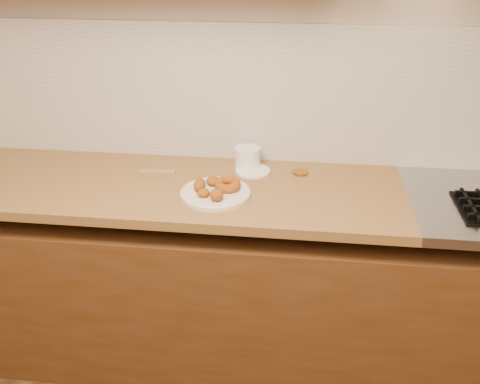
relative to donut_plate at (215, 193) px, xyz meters
name	(u,v)px	position (x,y,z in m)	size (l,w,h in m)	color
wall_back	(288,60)	(0.25, 0.39, 0.44)	(4.00, 0.02, 2.70)	#BBAE93
base_cabinet	(276,291)	(0.25, 0.08, -0.52)	(3.60, 0.60, 0.77)	#55341D
butcher_block	(126,185)	(-0.40, 0.08, -0.03)	(2.30, 0.62, 0.04)	brown
backsplash	(286,96)	(0.25, 0.38, 0.29)	(3.60, 0.02, 0.60)	beige
donut_plate	(215,193)	(0.00, 0.00, 0.00)	(0.28, 0.28, 0.02)	beige
ring_donut	(227,184)	(0.04, 0.03, 0.03)	(0.11, 0.11, 0.04)	#8F4808
fried_dough_chunks	(208,187)	(-0.03, -0.01, 0.03)	(0.15, 0.21, 0.05)	#8F4808
plastic_tub	(248,158)	(0.10, 0.28, 0.04)	(0.11, 0.11, 0.09)	white
tub_lid	(253,171)	(0.13, 0.23, 0.00)	(0.15, 0.15, 0.01)	white
brass_jar_lid	(300,173)	(0.33, 0.24, 0.00)	(0.07, 0.07, 0.01)	#A56C29
wooden_utensil	(157,172)	(-0.28, 0.17, 0.00)	(0.16, 0.02, 0.01)	#967A4C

